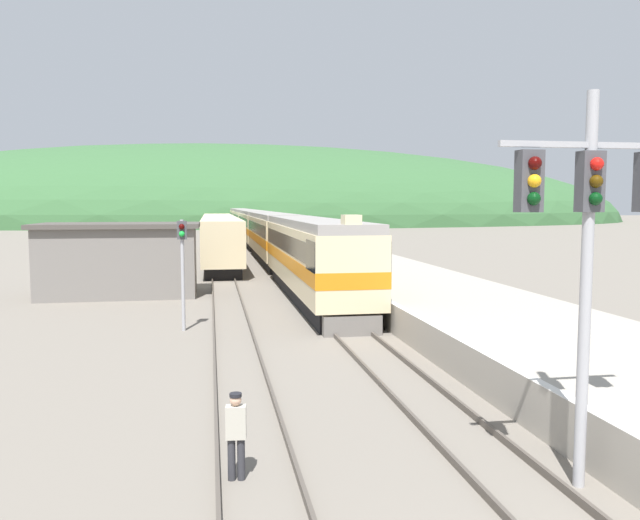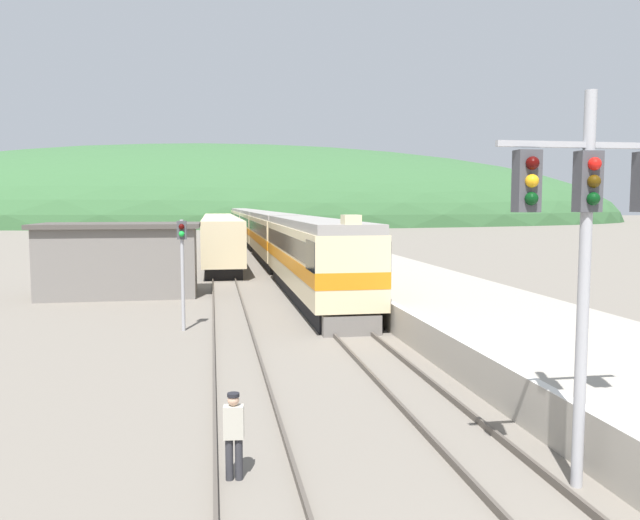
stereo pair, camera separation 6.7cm
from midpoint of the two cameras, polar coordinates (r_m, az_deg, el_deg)
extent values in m
cube|color=#4C443D|center=(75.51, -6.58, 1.40)|extent=(0.08, 180.00, 0.16)
cube|color=#4C443D|center=(75.61, -5.49, 1.41)|extent=(0.08, 180.00, 0.16)
cube|color=#4C443D|center=(75.38, -9.93, 1.35)|extent=(0.08, 180.00, 0.16)
cube|color=#4C443D|center=(75.40, -8.84, 1.36)|extent=(0.08, 180.00, 0.16)
cube|color=#9E9689|center=(56.32, 0.46, 0.67)|extent=(6.88, 140.00, 1.14)
cube|color=silver|center=(55.78, -2.90, 1.22)|extent=(0.24, 140.00, 0.01)
ellipsoid|color=#335B33|center=(173.82, -8.28, 3.43)|extent=(229.11, 103.10, 41.82)
cube|color=slate|center=(35.27, -17.89, -0.15)|extent=(8.01, 4.21, 3.68)
cube|color=#47423D|center=(35.16, -17.98, 3.03)|extent=(8.51, 4.71, 0.24)
cube|color=black|center=(32.71, -0.81, -2.80)|extent=(2.35, 18.18, 0.85)
cube|color=beige|center=(32.50, -0.81, 0.50)|extent=(2.87, 19.34, 2.92)
cube|color=orange|center=(32.52, -0.81, 0.09)|extent=(2.90, 19.36, 0.64)
cube|color=black|center=(32.45, -0.81, 1.63)|extent=(2.89, 18.18, 0.88)
cube|color=gray|center=(32.41, -0.81, 3.43)|extent=(2.70, 19.34, 0.40)
cube|color=black|center=(24.08, 2.43, 0.42)|extent=(2.91, 2.20, 1.17)
cube|color=beige|center=(23.34, 2.80, 3.71)|extent=(0.64, 0.80, 0.36)
cube|color=slate|center=(23.53, 2.89, -6.02)|extent=(2.24, 0.40, 0.77)
cube|color=black|center=(53.30, -4.38, 0.25)|extent=(2.35, 19.36, 0.85)
cube|color=beige|center=(53.17, -4.39, 2.28)|extent=(2.87, 20.60, 2.92)
cube|color=orange|center=(53.18, -4.39, 2.03)|extent=(2.90, 20.62, 0.64)
cube|color=black|center=(53.14, -4.40, 2.97)|extent=(2.89, 19.36, 0.88)
cube|color=gray|center=(53.11, -4.41, 4.07)|extent=(2.70, 20.60, 0.40)
cube|color=black|center=(74.67, -5.99, 1.63)|extent=(2.35, 19.36, 0.85)
cube|color=beige|center=(74.58, -6.01, 3.07)|extent=(2.87, 20.60, 2.92)
cube|color=orange|center=(74.59, -6.00, 2.89)|extent=(2.90, 20.62, 0.64)
cube|color=black|center=(74.56, -6.01, 3.57)|extent=(2.89, 19.36, 0.88)
cube|color=gray|center=(74.54, -6.02, 4.35)|extent=(2.70, 20.60, 0.40)
cube|color=black|center=(96.10, -6.89, 2.39)|extent=(2.35, 19.36, 0.85)
cube|color=beige|center=(96.03, -6.90, 3.51)|extent=(2.87, 20.60, 2.92)
cube|color=orange|center=(96.04, -6.90, 3.37)|extent=(2.90, 20.62, 0.64)
cube|color=black|center=(96.01, -6.90, 3.90)|extent=(2.89, 19.36, 0.88)
cube|color=gray|center=(96.00, -6.91, 4.50)|extent=(2.70, 20.60, 0.40)
cube|color=black|center=(117.56, -7.45, 2.87)|extent=(2.35, 19.36, 0.85)
cube|color=beige|center=(117.50, -7.47, 3.79)|extent=(2.87, 20.60, 2.92)
cube|color=orange|center=(117.50, -7.46, 3.68)|extent=(2.90, 20.62, 0.64)
cube|color=black|center=(117.49, -7.47, 4.11)|extent=(2.89, 19.36, 0.88)
cube|color=gray|center=(117.47, -7.47, 4.60)|extent=(2.70, 20.60, 0.40)
cube|color=black|center=(57.31, -9.20, 0.52)|extent=(2.46, 33.21, 0.80)
cube|color=beige|center=(57.19, -9.23, 2.44)|extent=(2.90, 34.59, 3.05)
cylinder|color=#9E9EA3|center=(11.55, 22.97, -2.84)|extent=(0.20, 0.20, 6.81)
cube|color=#9E9EA3|center=(11.50, 23.41, 9.62)|extent=(3.30, 0.10, 0.10)
cube|color=#424247|center=(10.90, 18.42, 6.84)|extent=(0.40, 0.28, 1.02)
sphere|color=#3C0504|center=(10.76, 18.90, 8.38)|extent=(0.22, 0.22, 0.22)
sphere|color=orange|center=(10.75, 18.86, 6.86)|extent=(0.22, 0.22, 0.22)
sphere|color=black|center=(10.74, 18.82, 5.33)|extent=(0.22, 0.22, 0.22)
cube|color=#424247|center=(11.46, 23.30, 6.59)|extent=(0.40, 0.28, 1.02)
sphere|color=red|center=(11.33, 23.83, 8.04)|extent=(0.22, 0.22, 0.22)
sphere|color=#412C05|center=(11.32, 23.78, 6.60)|extent=(0.22, 0.22, 0.22)
sphere|color=black|center=(11.31, 23.73, 5.15)|extent=(0.22, 0.22, 0.22)
cylinder|color=#9E9EA3|center=(24.75, -12.51, -1.40)|extent=(0.14, 0.14, 4.34)
cube|color=#424247|center=(24.61, -12.59, 2.68)|extent=(0.36, 0.28, 0.71)
sphere|color=#3C0504|center=(24.44, -12.61, 2.99)|extent=(0.22, 0.22, 0.22)
sphere|color=green|center=(24.45, -12.60, 2.35)|extent=(0.22, 0.22, 0.22)
cylinder|color=#2D2D33|center=(11.79, -8.26, -17.57)|extent=(0.14, 0.14, 0.77)
cylinder|color=#2D2D33|center=(11.78, -7.39, -17.58)|extent=(0.14, 0.14, 0.77)
cube|color=#B2AD9E|center=(11.54, -7.87, -14.46)|extent=(0.38, 0.25, 0.59)
sphere|color=tan|center=(11.42, -7.89, -12.57)|extent=(0.21, 0.21, 0.21)
cylinder|color=black|center=(11.39, -7.90, -12.12)|extent=(0.22, 0.22, 0.06)
camera|label=1|loc=(0.03, -90.07, -0.01)|focal=35.00mm
camera|label=2|loc=(0.03, 89.93, 0.01)|focal=35.00mm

